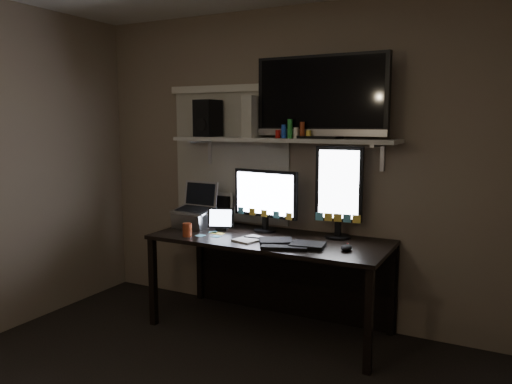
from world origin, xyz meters
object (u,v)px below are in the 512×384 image
Objects in this scene: keyboard at (292,243)px; game_console at (255,117)px; monitor_portrait at (339,192)px; speaker at (208,118)px; laptop at (193,206)px; desk at (276,256)px; cup at (187,230)px; tablet at (222,219)px; monitor_landscape at (265,200)px; tv at (321,97)px; mouse at (346,248)px.

game_console reaches higher than keyboard.
game_console is at bearing 175.61° from monitor_portrait.
game_console is at bearing 3.68° from speaker.
keyboard is at bearing -17.03° from speaker.
laptop is at bearing -177.09° from monitor_portrait.
desk is 4.90× the size of laptop.
speaker is (-0.45, 0.01, -0.01)m from game_console.
cup is at bearing -147.23° from desk.
game_console is 0.45m from speaker.
monitor_portrait is 3.33× the size of tablet.
tablet is at bearing -150.09° from monitor_landscape.
game_console is (0.49, 0.17, 0.73)m from laptop.
tablet reaches higher than cup.
tablet is at bearing -167.93° from tv.
laptop is 0.36× the size of tv.
cup reaches higher than mouse.
tablet is (-0.46, -0.07, 0.27)m from desk.
laptop is at bearing 160.91° from tablet.
game_console reaches higher than monitor_landscape.
monitor_portrait is at bearing 41.16° from keyboard.
monitor_portrait is at bearing 111.75° from mouse.
keyboard is 2.32× the size of tablet.
tv is at bearing 8.57° from monitor_landscape.
desk is 0.45m from monitor_landscape.
desk is 17.43× the size of cup.
monitor_landscape reaches higher than cup.
game_console reaches higher than tablet.
monitor_landscape is 0.60m from monitor_portrait.
mouse is at bearing -19.49° from desk.
cup is at bearing 168.80° from keyboard.
tablet is 1.24m from tv.
mouse is at bearing -27.50° from tablet.
mouse is at bearing -13.42° from monitor_landscape.
cup reaches higher than desk.
keyboard is 1.34× the size of laptop.
speaker is at bearing -178.59° from game_console.
speaker is at bearing 78.07° from laptop.
laptop is (-0.60, -0.14, -0.07)m from monitor_landscape.
tablet is at bearing 145.75° from keyboard.
cup is (-0.45, -0.44, -0.20)m from monitor_landscape.
tv is at bearing -170.56° from monitor_portrait.
monitor_landscape is 0.92m from tv.
cup is (-1.04, -0.49, -0.30)m from monitor_portrait.
monitor_portrait is at bearing -8.14° from tablet.
laptop reaches higher than cup.
monitor_portrait is 0.89m from game_console.
keyboard is 0.73m from tablet.
keyboard is at bearing -34.32° from monitor_landscape.
keyboard is (-0.22, -0.38, -0.34)m from monitor_portrait.
keyboard is at bearing -35.05° from tablet.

